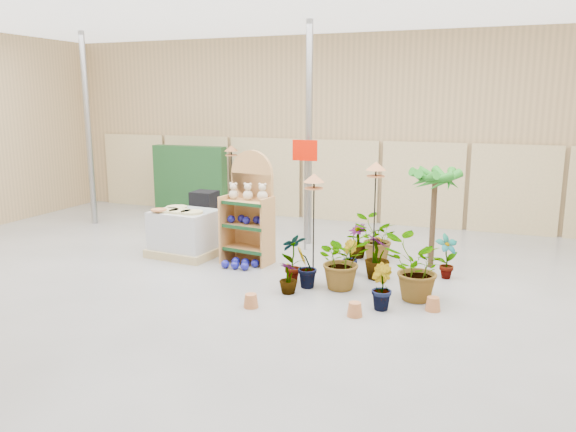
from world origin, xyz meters
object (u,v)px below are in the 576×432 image
Objects in this scene: display_shelf at (250,212)px; bird_table_front at (314,182)px; potted_plant_2 at (342,259)px; pallet_stack at (185,233)px.

display_shelf is 1.80m from bird_table_front.
potted_plant_2 is (0.53, -0.14, -1.20)m from bird_table_front.
pallet_stack is at bearing 166.65° from potted_plant_2.
bird_table_front is 1.90× the size of potted_plant_2.
bird_table_front is at bearing -7.21° from pallet_stack.
potted_plant_2 is at bearing -15.82° from display_shelf.
potted_plant_2 reaches higher than pallet_stack.
potted_plant_2 is at bearing -7.41° from pallet_stack.
display_shelf is at bearing 153.03° from bird_table_front.
pallet_stack is at bearing 166.84° from bird_table_front.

